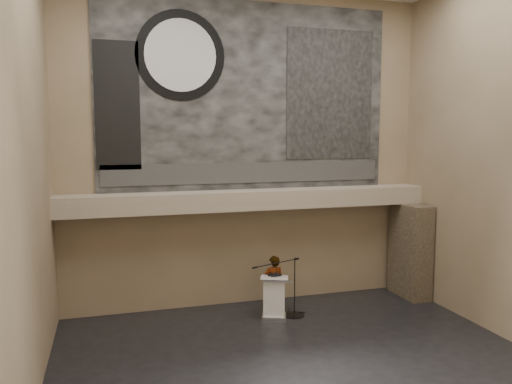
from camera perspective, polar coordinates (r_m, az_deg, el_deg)
name	(u,v)px	position (r m, az deg, el deg)	size (l,w,h in m)	color
floor	(300,363)	(10.92, 5.07, -18.88)	(10.00, 10.00, 0.00)	black
wall_back	(248,151)	(13.65, -0.96, 4.75)	(10.00, 0.02, 8.50)	#7A6A4D
wall_front	(427,171)	(6.34, 18.92, 2.24)	(10.00, 0.02, 8.50)	#7A6A4D
wall_left	(26,161)	(9.25, -24.84, 3.25)	(0.02, 8.00, 8.50)	#7A6A4D
wall_right	(509,154)	(12.61, 26.97, 3.88)	(0.02, 8.00, 8.50)	#7A6A4D
soffit	(252,200)	(13.38, -0.49, -0.87)	(10.00, 0.80, 0.50)	gray
sprinkler_left	(193,213)	(13.02, -7.21, -2.38)	(0.04, 0.04, 0.06)	#B2893D
sprinkler_right	(318,207)	(14.01, 7.06, -1.74)	(0.04, 0.04, 0.06)	#B2893D
banner	(248,97)	(13.66, -0.94, 10.84)	(8.00, 0.05, 5.00)	black
banner_text_strip	(248,173)	(13.62, -0.88, 2.22)	(7.76, 0.02, 0.55)	#2E2E2E
banner_clock_rim	(180,55)	(13.36, -8.63, 15.18)	(2.30, 2.30, 0.02)	black
banner_clock_face	(181,55)	(13.34, -8.61, 15.19)	(1.84, 1.84, 0.02)	silver
banner_building_print	(330,95)	(14.46, 8.48, 10.93)	(2.60, 0.02, 3.60)	black
banner_brick_print	(117,106)	(13.10, -15.57, 9.47)	(1.10, 0.02, 3.20)	black
stone_pier	(410,250)	(15.22, 17.20, -6.38)	(0.60, 1.40, 2.70)	#3D3225
lectern	(274,297)	(13.05, 2.09, -11.90)	(0.82, 0.70, 1.13)	silver
binder	(274,275)	(12.91, 2.12, -9.47)	(0.30, 0.24, 0.04)	black
papers	(271,276)	(12.86, 1.67, -9.60)	(0.19, 0.26, 0.01)	silver
speaker_person	(274,284)	(13.44, 2.02, -10.42)	(0.55, 0.36, 1.51)	white
mic_stand	(293,307)	(13.29, 4.24, -12.96)	(1.54, 0.77, 1.54)	black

